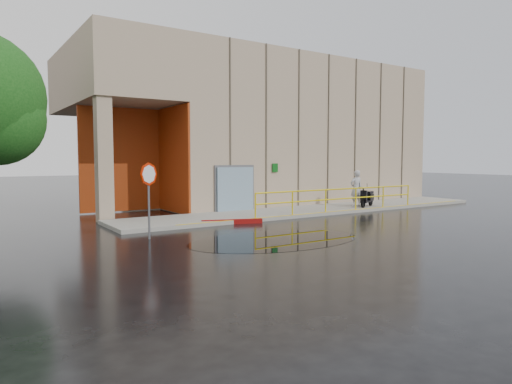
# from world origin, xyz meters

# --- Properties ---
(ground) EXTENTS (120.00, 120.00, 0.00)m
(ground) POSITION_xyz_m (0.00, 0.00, 0.00)
(ground) COLOR black
(ground) RESTS_ON ground
(sidewalk) EXTENTS (20.00, 3.00, 0.15)m
(sidewalk) POSITION_xyz_m (4.00, 4.50, 0.07)
(sidewalk) COLOR gray
(sidewalk) RESTS_ON ground
(building) EXTENTS (20.00, 10.17, 8.00)m
(building) POSITION_xyz_m (5.10, 10.98, 4.21)
(building) COLOR tan
(building) RESTS_ON ground
(guardrail) EXTENTS (9.56, 0.06, 1.03)m
(guardrail) POSITION_xyz_m (4.25, 3.15, 0.68)
(guardrail) COLOR yellow
(guardrail) RESTS_ON sidewalk
(person) EXTENTS (0.72, 0.53, 1.82)m
(person) POSITION_xyz_m (6.22, 4.13, 1.06)
(person) COLOR #A5A6AA
(person) RESTS_ON sidewalk
(scooter) EXTENTS (1.59, 1.07, 1.20)m
(scooter) POSITION_xyz_m (6.55, 3.68, 0.84)
(scooter) COLOR black
(scooter) RESTS_ON sidewalk
(stop_sign) EXTENTS (0.67, 0.36, 2.43)m
(stop_sign) POSITION_xyz_m (-5.50, 1.66, 1.78)
(stop_sign) COLOR slate
(stop_sign) RESTS_ON ground
(red_curb) EXTENTS (2.32, 0.99, 0.18)m
(red_curb) POSITION_xyz_m (-1.62, 3.10, 0.09)
(red_curb) COLOR maroon
(red_curb) RESTS_ON ground
(puddle) EXTENTS (6.02, 4.01, 0.01)m
(puddle) POSITION_xyz_m (-2.28, -0.67, 0.00)
(puddle) COLOR black
(puddle) RESTS_ON ground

